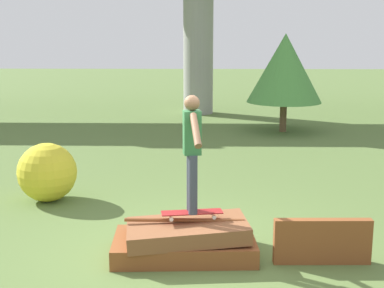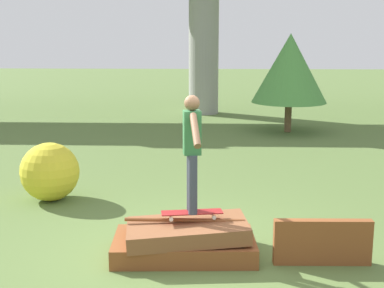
{
  "view_description": "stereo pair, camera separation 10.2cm",
  "coord_description": "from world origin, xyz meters",
  "px_view_note": "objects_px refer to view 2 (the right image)",
  "views": [
    {
      "loc": [
        0.27,
        -6.73,
        2.91
      ],
      "look_at": [
        0.1,
        0.01,
        1.52
      ],
      "focal_mm": 50.0,
      "sensor_mm": 36.0,
      "label": 1
    },
    {
      "loc": [
        0.38,
        -6.73,
        2.91
      ],
      "look_at": [
        0.1,
        0.01,
        1.52
      ],
      "focal_mm": 50.0,
      "sensor_mm": 36.0,
      "label": 2
    }
  ],
  "objects_px": {
    "tree_behind_left": "(290,68)",
    "bush_yellow_flowering": "(50,172)",
    "skateboard": "(192,213)",
    "skater": "(192,146)"
  },
  "relations": [
    {
      "from": "skateboard",
      "to": "tree_behind_left",
      "type": "bearing_deg",
      "value": 74.91
    },
    {
      "from": "skateboard",
      "to": "bush_yellow_flowering",
      "type": "bearing_deg",
      "value": 138.37
    },
    {
      "from": "tree_behind_left",
      "to": "bush_yellow_flowering",
      "type": "distance_m",
      "value": 8.89
    },
    {
      "from": "skateboard",
      "to": "skater",
      "type": "relative_size",
      "value": 0.54
    },
    {
      "from": "tree_behind_left",
      "to": "skater",
      "type": "bearing_deg",
      "value": -105.09
    },
    {
      "from": "skateboard",
      "to": "bush_yellow_flowering",
      "type": "xyz_separation_m",
      "value": [
        -2.62,
        2.33,
        -0.07
      ]
    },
    {
      "from": "skateboard",
      "to": "tree_behind_left",
      "type": "distance_m",
      "value": 9.86
    },
    {
      "from": "bush_yellow_flowering",
      "to": "skateboard",
      "type": "bearing_deg",
      "value": -41.63
    },
    {
      "from": "skateboard",
      "to": "tree_behind_left",
      "type": "xyz_separation_m",
      "value": [
        2.54,
        9.43,
        1.33
      ]
    },
    {
      "from": "skateboard",
      "to": "skater",
      "type": "xyz_separation_m",
      "value": [
        0.0,
        -0.0,
        0.91
      ]
    }
  ]
}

